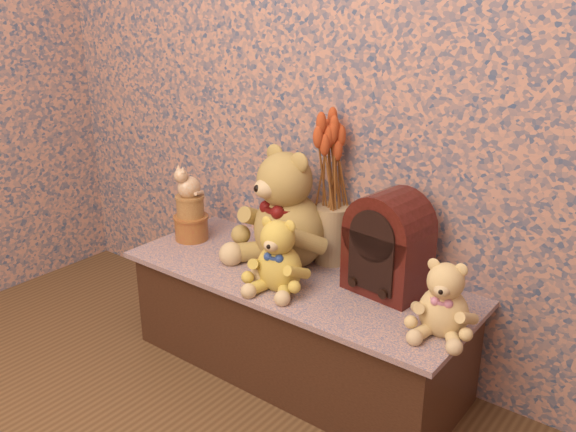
{
  "coord_description": "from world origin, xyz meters",
  "views": [
    {
      "loc": [
        1.2,
        -0.35,
        1.37
      ],
      "look_at": [
        0.0,
        1.2,
        0.64
      ],
      "focal_mm": 38.32,
      "sensor_mm": 36.0,
      "label": 1
    }
  ],
  "objects_px": {
    "teddy_large": "(289,202)",
    "teddy_small": "(445,294)",
    "teddy_medium": "(279,250)",
    "cathedral_radio": "(389,242)",
    "cat_figurine": "(189,180)",
    "biscuit_tin_lower": "(191,228)",
    "ceramic_vase": "(332,234)"
  },
  "relations": [
    {
      "from": "teddy_large",
      "to": "cathedral_radio",
      "type": "distance_m",
      "value": 0.41
    },
    {
      "from": "teddy_small",
      "to": "cat_figurine",
      "type": "relative_size",
      "value": 1.86
    },
    {
      "from": "teddy_large",
      "to": "ceramic_vase",
      "type": "bearing_deg",
      "value": 51.07
    },
    {
      "from": "teddy_large",
      "to": "teddy_medium",
      "type": "bearing_deg",
      "value": -45.38
    },
    {
      "from": "teddy_small",
      "to": "teddy_large",
      "type": "bearing_deg",
      "value": 157.34
    },
    {
      "from": "cat_figurine",
      "to": "biscuit_tin_lower",
      "type": "bearing_deg",
      "value": 0.0
    },
    {
      "from": "teddy_medium",
      "to": "cathedral_radio",
      "type": "height_order",
      "value": "cathedral_radio"
    },
    {
      "from": "teddy_medium",
      "to": "cat_figurine",
      "type": "bearing_deg",
      "value": 154.91
    },
    {
      "from": "teddy_large",
      "to": "ceramic_vase",
      "type": "height_order",
      "value": "teddy_large"
    },
    {
      "from": "teddy_medium",
      "to": "biscuit_tin_lower",
      "type": "relative_size",
      "value": 2.03
    },
    {
      "from": "teddy_medium",
      "to": "teddy_small",
      "type": "xyz_separation_m",
      "value": [
        0.57,
        0.07,
        -0.01
      ]
    },
    {
      "from": "teddy_medium",
      "to": "teddy_small",
      "type": "height_order",
      "value": "teddy_medium"
    },
    {
      "from": "teddy_large",
      "to": "cathedral_radio",
      "type": "relative_size",
      "value": 1.33
    },
    {
      "from": "teddy_medium",
      "to": "biscuit_tin_lower",
      "type": "distance_m",
      "value": 0.57
    },
    {
      "from": "teddy_small",
      "to": "teddy_medium",
      "type": "bearing_deg",
      "value": 174.79
    },
    {
      "from": "teddy_small",
      "to": "biscuit_tin_lower",
      "type": "bearing_deg",
      "value": 165.6
    },
    {
      "from": "teddy_large",
      "to": "cat_figurine",
      "type": "distance_m",
      "value": 0.45
    },
    {
      "from": "cathedral_radio",
      "to": "teddy_medium",
      "type": "bearing_deg",
      "value": -139.97
    },
    {
      "from": "ceramic_vase",
      "to": "cat_figurine",
      "type": "distance_m",
      "value": 0.62
    },
    {
      "from": "cathedral_radio",
      "to": "ceramic_vase",
      "type": "distance_m",
      "value": 0.3
    },
    {
      "from": "biscuit_tin_lower",
      "to": "cat_figurine",
      "type": "distance_m",
      "value": 0.2
    },
    {
      "from": "teddy_medium",
      "to": "cat_figurine",
      "type": "relative_size",
      "value": 2.02
    },
    {
      "from": "teddy_large",
      "to": "teddy_small",
      "type": "bearing_deg",
      "value": 5.06
    },
    {
      "from": "teddy_medium",
      "to": "cat_figurine",
      "type": "distance_m",
      "value": 0.57
    },
    {
      "from": "cathedral_radio",
      "to": "ceramic_vase",
      "type": "relative_size",
      "value": 1.63
    },
    {
      "from": "teddy_large",
      "to": "ceramic_vase",
      "type": "relative_size",
      "value": 2.17
    },
    {
      "from": "cathedral_radio",
      "to": "teddy_large",
      "type": "bearing_deg",
      "value": -172.73
    },
    {
      "from": "cathedral_radio",
      "to": "ceramic_vase",
      "type": "xyz_separation_m",
      "value": [
        -0.28,
        0.08,
        -0.07
      ]
    },
    {
      "from": "ceramic_vase",
      "to": "teddy_small",
      "type": "bearing_deg",
      "value": -21.92
    },
    {
      "from": "teddy_small",
      "to": "cathedral_radio",
      "type": "bearing_deg",
      "value": 141.06
    },
    {
      "from": "teddy_large",
      "to": "cathedral_radio",
      "type": "bearing_deg",
      "value": 16.85
    },
    {
      "from": "teddy_large",
      "to": "teddy_small",
      "type": "relative_size",
      "value": 1.86
    }
  ]
}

